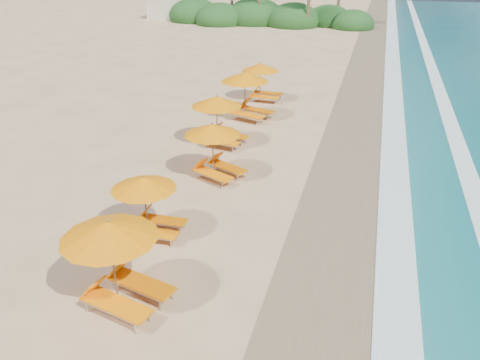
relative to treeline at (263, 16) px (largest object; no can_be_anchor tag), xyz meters
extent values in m
plane|color=tan|center=(9.94, -45.51, -1.00)|extent=(160.00, 160.00, 0.00)
cube|color=#887251|center=(13.94, -45.51, -0.99)|extent=(4.00, 160.00, 0.01)
cube|color=white|center=(15.44, -45.51, -0.97)|extent=(1.20, 160.00, 0.01)
cylinder|color=olive|center=(8.10, -51.29, 0.24)|extent=(0.06, 0.06, 2.47)
cone|color=orange|center=(8.10, -51.29, 1.27)|extent=(3.06, 3.06, 0.50)
sphere|color=olive|center=(8.10, -51.29, 1.54)|extent=(0.09, 0.09, 0.09)
cylinder|color=olive|center=(7.40, -47.94, 0.04)|extent=(0.05, 0.05, 2.08)
cone|color=orange|center=(7.40, -47.94, 0.90)|extent=(2.20, 2.20, 0.42)
sphere|color=olive|center=(7.40, -47.94, 1.14)|extent=(0.07, 0.07, 0.07)
cylinder|color=olive|center=(8.08, -43.05, 0.14)|extent=(0.06, 0.06, 2.27)
cone|color=orange|center=(8.08, -43.05, 1.08)|extent=(3.10, 3.10, 0.46)
sphere|color=olive|center=(8.08, -43.05, 1.33)|extent=(0.08, 0.08, 0.08)
cylinder|color=olive|center=(7.12, -39.57, 0.18)|extent=(0.06, 0.06, 2.36)
cone|color=orange|center=(7.12, -39.57, 1.16)|extent=(2.82, 2.82, 0.47)
sphere|color=olive|center=(7.12, -39.57, 1.42)|extent=(0.08, 0.08, 0.08)
cylinder|color=olive|center=(7.36, -35.36, 0.28)|extent=(0.06, 0.06, 2.56)
cone|color=orange|center=(7.36, -35.36, 1.35)|extent=(3.33, 3.33, 0.51)
sphere|color=olive|center=(7.36, -35.36, 1.63)|extent=(0.09, 0.09, 0.09)
cylinder|color=olive|center=(7.35, -31.75, 0.14)|extent=(0.06, 0.06, 2.27)
cone|color=orange|center=(7.35, -31.75, 1.08)|extent=(2.39, 2.39, 0.46)
sphere|color=olive|center=(7.35, -31.75, 1.34)|extent=(0.08, 0.08, 0.08)
ellipsoid|color=#163D14|center=(3.94, -0.51, -0.37)|extent=(6.40, 6.40, 4.16)
ellipsoid|color=#163D14|center=(-1.06, 0.49, -0.29)|extent=(7.20, 7.20, 4.68)
ellipsoid|color=#163D14|center=(-5.06, -1.51, -0.41)|extent=(6.00, 6.00, 3.90)
ellipsoid|color=#163D14|center=(7.94, 1.49, -0.45)|extent=(5.60, 5.60, 3.64)
ellipsoid|color=#163D14|center=(-9.06, 0.49, -0.35)|extent=(6.60, 6.60, 4.29)
ellipsoid|color=#163D14|center=(10.94, -0.51, -0.51)|extent=(5.00, 5.00, 3.25)
cylinder|color=brown|center=(5.94, -2.51, 1.50)|extent=(0.36, 0.36, 5.00)
cylinder|color=brown|center=(-0.06, -1.51, 1.80)|extent=(0.36, 0.36, 5.60)
cube|color=beige|center=(-12.06, 2.49, 0.40)|extent=(7.00, 5.00, 2.80)
camera|label=1|loc=(14.13, -60.41, 7.75)|focal=36.07mm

